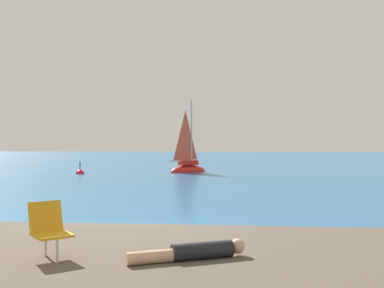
{
  "coord_description": "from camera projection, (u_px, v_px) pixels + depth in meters",
  "views": [
    {
      "loc": [
        1.95,
        -11.21,
        2.24
      ],
      "look_at": [
        0.59,
        16.87,
        2.0
      ],
      "focal_mm": 44.29,
      "sensor_mm": 36.0,
      "label": 1
    }
  ],
  "objects": [
    {
      "name": "boulder_inland",
      "position": [
        340.0,
        257.0,
        9.06
      ],
      "size": [
        1.0,
        0.92,
        0.56
      ],
      "primitive_type": "cube",
      "rotation": [
        -0.09,
        0.06,
        0.32
      ],
      "color": "#4D4B3B",
      "rests_on": "ground"
    },
    {
      "name": "shore_ledge",
      "position": [
        174.0,
        267.0,
        7.28
      ],
      "size": [
        8.11,
        4.73,
        0.54
      ],
      "primitive_type": "cube",
      "rotation": [
        0.0,
        0.0,
        -0.04
      ],
      "color": "brown",
      "rests_on": "ground"
    },
    {
      "name": "ground_plane",
      "position": [
        133.0,
        233.0,
        11.31
      ],
      "size": [
        160.0,
        160.0,
        0.0
      ],
      "primitive_type": "plane",
      "color": "#236093"
    },
    {
      "name": "boulder_seaward",
      "position": [
        299.0,
        248.0,
        9.81
      ],
      "size": [
        0.79,
        0.89,
        0.5
      ],
      "primitive_type": "cube",
      "rotation": [
        0.1,
        -0.09,
        1.22
      ],
      "color": "#4C423A",
      "rests_on": "ground"
    },
    {
      "name": "sailboat_near",
      "position": [
        188.0,
        168.0,
        32.8
      ],
      "size": [
        2.87,
        2.62,
        5.53
      ],
      "rotation": [
        0.0,
        0.0,
        0.69
      ],
      "color": "red",
      "rests_on": "ground"
    },
    {
      "name": "marker_buoy",
      "position": [
        80.0,
        174.0,
        31.11
      ],
      "size": [
        0.56,
        0.56,
        1.13
      ],
      "color": "red",
      "rests_on": "ground"
    },
    {
      "name": "beach_chair",
      "position": [
        49.0,
        227.0,
        6.79
      ],
      "size": [
        0.75,
        0.76,
        0.8
      ],
      "rotation": [
        0.0,
        0.0,
        5.39
      ],
      "color": "orange",
      "rests_on": "shore_ledge"
    },
    {
      "name": "person_sunbather",
      "position": [
        194.0,
        252.0,
        6.69
      ],
      "size": [
        1.67,
        0.83,
        0.25
      ],
      "rotation": [
        0.0,
        0.0,
        3.54
      ],
      "color": "black",
      "rests_on": "shore_ledge"
    }
  ]
}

